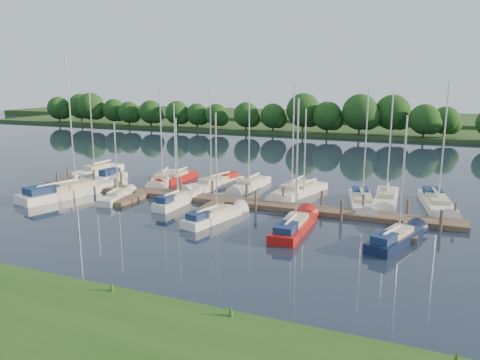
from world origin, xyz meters
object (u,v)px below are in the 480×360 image
at_px(sailboat_n_0, 96,172).
at_px(motorboat, 109,177).
at_px(sailboat_n_5, 250,186).
at_px(dock, 220,202).
at_px(sailboat_s_2, 176,202).

height_order(sailboat_n_0, motorboat, sailboat_n_0).
height_order(sailboat_n_0, sailboat_n_5, sailboat_n_0).
bearing_deg(dock, sailboat_n_5, 88.66).
bearing_deg(motorboat, sailboat_n_5, -163.52).
distance_m(sailboat_n_5, sailboat_s_2, 9.35).
height_order(sailboat_n_5, sailboat_s_2, sailboat_n_5).
xyz_separation_m(motorboat, sailboat_s_2, (12.15, -6.32, -0.00)).
height_order(dock, sailboat_n_0, sailboat_n_0).
bearing_deg(dock, sailboat_s_2, -151.02).
xyz_separation_m(dock, motorboat, (-15.57, 4.42, 0.14)).
bearing_deg(motorboat, sailboat_s_2, 160.61).
distance_m(dock, sailboat_n_5, 6.75).
bearing_deg(sailboat_n_0, motorboat, 152.74).
distance_m(motorboat, sailboat_s_2, 13.70).
distance_m(sailboat_n_0, sailboat_s_2, 17.57).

